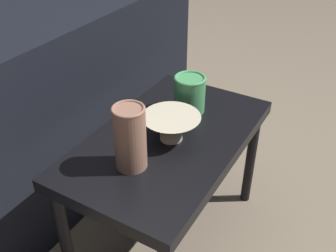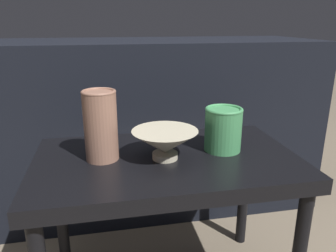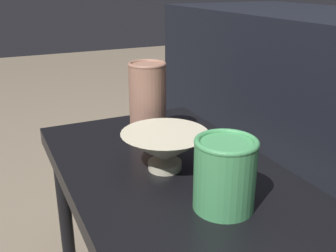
# 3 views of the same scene
# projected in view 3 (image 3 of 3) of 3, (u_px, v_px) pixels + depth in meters

# --- Properties ---
(table) EXTENTS (0.71, 0.42, 0.45)m
(table) POSITION_uv_depth(u_px,v_px,m) (172.00, 192.00, 0.81)
(table) COLOR black
(table) RESTS_ON ground_plane
(bowl) EXTENTS (0.17, 0.17, 0.08)m
(bowl) POSITION_uv_depth(u_px,v_px,m) (165.00, 148.00, 0.78)
(bowl) COLOR beige
(bowl) RESTS_ON table
(vase_textured_left) EXTENTS (0.09, 0.09, 0.19)m
(vase_textured_left) POSITION_uv_depth(u_px,v_px,m) (148.00, 101.00, 0.91)
(vase_textured_left) COLOR #996B56
(vase_textured_left) RESTS_ON table
(vase_colorful_right) EXTENTS (0.10, 0.10, 0.12)m
(vase_colorful_right) POSITION_uv_depth(u_px,v_px,m) (225.00, 173.00, 0.64)
(vase_colorful_right) COLOR #47995B
(vase_colorful_right) RESTS_ON table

